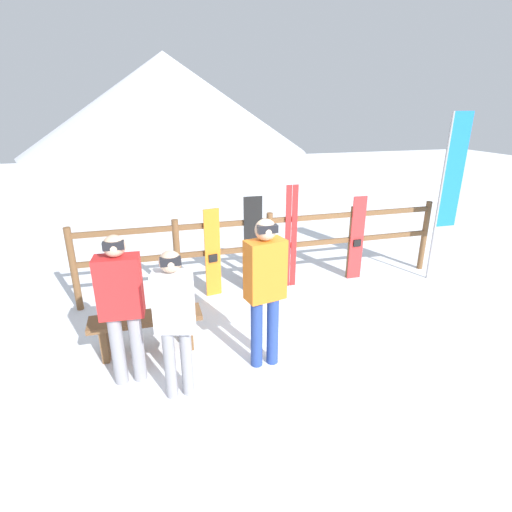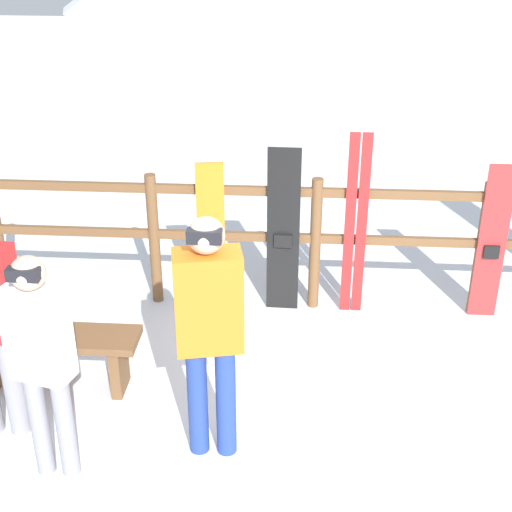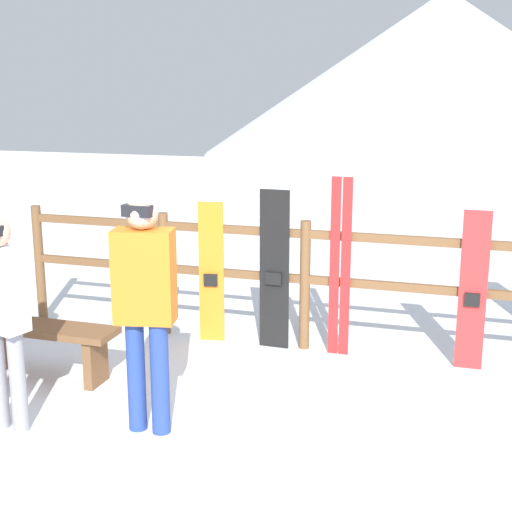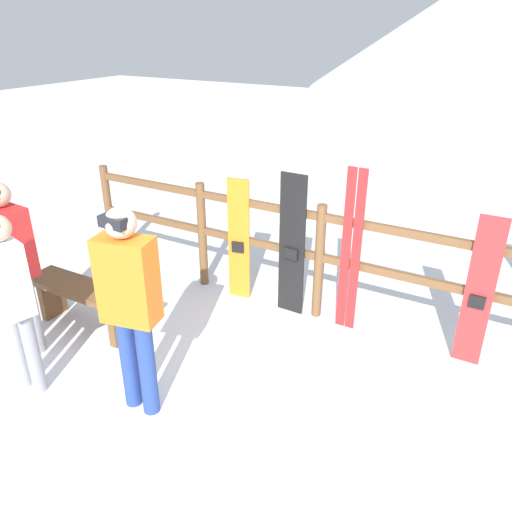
# 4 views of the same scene
# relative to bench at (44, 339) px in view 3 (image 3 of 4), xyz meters

# --- Properties ---
(ground_plane) EXTENTS (40.00, 40.00, 0.00)m
(ground_plane) POSITION_rel_bench_xyz_m (1.98, -0.42, -0.35)
(ground_plane) COLOR white
(mountain_backdrop) EXTENTS (18.00, 18.00, 6.00)m
(mountain_backdrop) POSITION_rel_bench_xyz_m (1.98, 23.38, 2.65)
(mountain_backdrop) COLOR silver
(mountain_backdrop) RESTS_ON ground
(fence) EXTENTS (5.96, 0.10, 1.26)m
(fence) POSITION_rel_bench_xyz_m (1.98, 1.38, 0.40)
(fence) COLOR brown
(fence) RESTS_ON ground
(bench) EXTENTS (1.31, 0.36, 0.48)m
(bench) POSITION_rel_bench_xyz_m (0.00, 0.00, 0.00)
(bench) COLOR brown
(bench) RESTS_ON ground
(person_white) EXTENTS (0.41, 0.30, 1.59)m
(person_white) POSITION_rel_bench_xyz_m (0.29, -0.91, 0.58)
(person_white) COLOR gray
(person_white) RESTS_ON ground
(person_orange) EXTENTS (0.46, 0.31, 1.75)m
(person_orange) POSITION_rel_bench_xyz_m (1.29, -0.63, 0.67)
(person_orange) COLOR navy
(person_orange) RESTS_ON ground
(snowboard_orange) EXTENTS (0.25, 0.09, 1.40)m
(snowboard_orange) POSITION_rel_bench_xyz_m (1.05, 1.33, 0.34)
(snowboard_orange) COLOR orange
(snowboard_orange) RESTS_ON ground
(snowboard_black_stripe) EXTENTS (0.29, 0.06, 1.55)m
(snowboard_black_stripe) POSITION_rel_bench_xyz_m (1.69, 1.33, 0.42)
(snowboard_black_stripe) COLOR black
(snowboard_black_stripe) RESTS_ON ground
(ski_pair_red) EXTENTS (0.19, 0.02, 1.69)m
(ski_pair_red) POSITION_rel_bench_xyz_m (2.32, 1.33, 0.49)
(ski_pair_red) COLOR red
(ski_pair_red) RESTS_ON ground
(snowboard_red) EXTENTS (0.24, 0.05, 1.45)m
(snowboard_red) POSITION_rel_bench_xyz_m (3.52, 1.33, 0.36)
(snowboard_red) COLOR red
(snowboard_red) RESTS_ON ground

